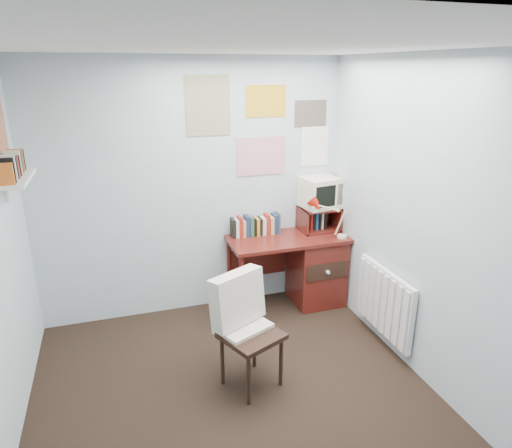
# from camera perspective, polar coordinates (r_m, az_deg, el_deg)

# --- Properties ---
(ground) EXTENTS (3.50, 3.50, 0.00)m
(ground) POSITION_cam_1_polar(r_m,az_deg,el_deg) (3.55, -1.45, -23.28)
(ground) COLOR black
(ground) RESTS_ON ground
(back_wall) EXTENTS (3.00, 0.02, 2.50)m
(back_wall) POSITION_cam_1_polar(r_m,az_deg,el_deg) (4.48, -7.95, 4.12)
(back_wall) COLOR silver
(back_wall) RESTS_ON ground
(right_wall) EXTENTS (0.02, 3.50, 2.50)m
(right_wall) POSITION_cam_1_polar(r_m,az_deg,el_deg) (3.55, 22.28, -1.14)
(right_wall) COLOR silver
(right_wall) RESTS_ON ground
(ceiling) EXTENTS (3.00, 3.50, 0.02)m
(ceiling) POSITION_cam_1_polar(r_m,az_deg,el_deg) (2.63, -1.93, 21.47)
(ceiling) COLOR white
(ceiling) RESTS_ON back_wall
(desk) EXTENTS (1.20, 0.55, 0.76)m
(desk) POSITION_cam_1_polar(r_m,az_deg,el_deg) (4.85, 6.90, -5.25)
(desk) COLOR #5D1B15
(desk) RESTS_ON ground
(desk_chair) EXTENTS (0.59, 0.58, 0.88)m
(desk_chair) POSITION_cam_1_polar(r_m,az_deg,el_deg) (3.59, -0.56, -13.81)
(desk_chair) COLOR black
(desk_chair) RESTS_ON ground
(desk_lamp) EXTENTS (0.28, 0.25, 0.37)m
(desk_lamp) POSITION_cam_1_polar(r_m,az_deg,el_deg) (4.62, 10.82, 0.43)
(desk_lamp) COLOR red
(desk_lamp) RESTS_ON desk
(tv_riser) EXTENTS (0.40, 0.30, 0.25)m
(tv_riser) POSITION_cam_1_polar(r_m,az_deg,el_deg) (4.82, 7.86, 0.67)
(tv_riser) COLOR #5D1B15
(tv_riser) RESTS_ON desk
(crt_tv) EXTENTS (0.40, 0.38, 0.34)m
(crt_tv) POSITION_cam_1_polar(r_m,az_deg,el_deg) (4.76, 7.99, 4.11)
(crt_tv) COLOR beige
(crt_tv) RESTS_ON tv_riser
(book_row) EXTENTS (0.60, 0.14, 0.22)m
(book_row) POSITION_cam_1_polar(r_m,az_deg,el_deg) (4.66, 0.47, 0.01)
(book_row) COLOR #5D1B15
(book_row) RESTS_ON desk
(radiator) EXTENTS (0.09, 0.80, 0.60)m
(radiator) POSITION_cam_1_polar(r_m,az_deg,el_deg) (4.25, 15.76, -9.33)
(radiator) COLOR white
(radiator) RESTS_ON right_wall
(wall_shelf) EXTENTS (0.20, 0.62, 0.24)m
(wall_shelf) POSITION_cam_1_polar(r_m,az_deg,el_deg) (3.76, -27.86, 5.05)
(wall_shelf) COLOR white
(wall_shelf) RESTS_ON left_wall
(posters_back) EXTENTS (1.20, 0.01, 0.90)m
(posters_back) POSITION_cam_1_polar(r_m,az_deg,el_deg) (4.53, 0.65, 12.20)
(posters_back) COLOR white
(posters_back) RESTS_ON back_wall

